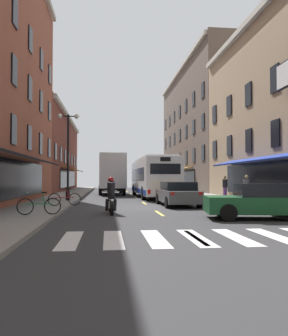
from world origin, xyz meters
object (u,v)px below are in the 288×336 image
pedestrian_mid (225,187)px  pedestrian_far (247,189)px  sedan_near (266,201)px  box_truck (112,174)px  sedan_mid (177,194)px  motorcycle_rider (111,198)px  transit_bus (153,177)px  bicycle_mid (39,206)px  street_lamp_twin (68,152)px  bicycle_near (65,199)px

pedestrian_mid → pedestrian_far: pedestrian_far is taller
sedan_near → box_truck: bearing=105.1°
sedan_mid → motorcycle_rider: bearing=-134.2°
motorcycle_rider → pedestrian_far: size_ratio=1.26×
transit_bus → motorcycle_rider: bearing=-105.4°
motorcycle_rider → bicycle_mid: size_ratio=1.21×
box_truck → street_lamp_twin: bearing=-105.2°
box_truck → bicycle_mid: size_ratio=4.69×
pedestrian_far → street_lamp_twin: street_lamp_twin is taller
transit_bus → sedan_near: transit_bus is taller
transit_bus → sedan_mid: size_ratio=2.68×
motorcycle_rider → bicycle_near: 3.94m
pedestrian_far → transit_bus: bearing=94.2°
sedan_near → bicycle_mid: size_ratio=2.78×
bicycle_near → transit_bus: bearing=59.1°
transit_bus → pedestrian_far: size_ratio=7.48×
bicycle_mid → street_lamp_twin: 9.43m
transit_bus → street_lamp_twin: size_ratio=2.15×
sedan_near → motorcycle_rider: motorcycle_rider is taller
pedestrian_far → street_lamp_twin: 11.57m
sedan_mid → pedestrian_far: 4.30m
pedestrian_mid → sedan_near: bearing=46.7°
bicycle_near → pedestrian_mid: bearing=29.4°
transit_bus → motorcycle_rider: size_ratio=5.92×
motorcycle_rider → street_lamp_twin: 8.41m
sedan_near → bicycle_mid: bearing=172.3°
bicycle_mid → street_lamp_twin: bearing=89.2°
sedan_mid → motorcycle_rider: (-3.86, -3.97, 0.00)m
motorcycle_rider → pedestrian_far: (8.13, 4.29, 0.27)m
pedestrian_far → box_truck: bearing=96.3°
pedestrian_mid → street_lamp_twin: (-11.27, -1.75, 2.33)m
sedan_mid → street_lamp_twin: bearing=151.7°
sedan_near → pedestrian_mid: bearing=78.0°
box_truck → pedestrian_mid: (8.27, -9.27, -1.06)m
box_truck → motorcycle_rider: size_ratio=3.87×
sedan_mid → pedestrian_mid: pedestrian_mid is taller
sedan_near → street_lamp_twin: street_lamp_twin is taller
bicycle_mid → sedan_mid: bearing=39.1°
box_truck → bicycle_near: box_truck is taller
box_truck → motorcycle_rider: box_truck is taller
sedan_near → sedan_mid: (-2.14, 6.65, 0.00)m
sedan_near → bicycle_near: (-8.41, 5.78, -0.20)m
transit_bus → sedan_mid: transit_bus is taller
transit_bus → pedestrian_mid: bearing=-38.8°
sedan_near → street_lamp_twin: bearing=130.6°
bicycle_near → street_lamp_twin: bearing=94.2°
box_truck → sedan_near: box_truck is taller
sedan_near → pedestrian_mid: pedestrian_mid is taller
motorcycle_rider → pedestrian_mid: bearing=47.4°
transit_bus → box_truck: 6.31m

